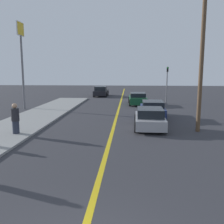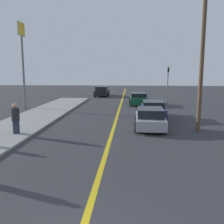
{
  "view_description": "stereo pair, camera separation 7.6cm",
  "coord_description": "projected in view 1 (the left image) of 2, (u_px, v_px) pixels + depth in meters",
  "views": [
    {
      "loc": [
        0.97,
        -3.66,
        3.55
      ],
      "look_at": [
        0.06,
        9.67,
        1.37
      ],
      "focal_mm": 40.0,
      "sensor_mm": 36.0,
      "label": 1
    },
    {
      "loc": [
        1.04,
        -3.66,
        3.55
      ],
      "look_at": [
        0.06,
        9.67,
        1.37
      ],
      "focal_mm": 40.0,
      "sensor_mm": 36.0,
      "label": 2
    }
  ],
  "objects": [
    {
      "name": "car_parked_left_lot",
      "position": [
        101.0,
        91.0,
        36.03
      ],
      "size": [
        1.94,
        4.34,
        1.43
      ],
      "rotation": [
        0.0,
        0.0,
        -0.0
      ],
      "color": "black",
      "rests_on": "ground_plane"
    },
    {
      "name": "car_ahead_center",
      "position": [
        152.0,
        109.0,
        19.25
      ],
      "size": [
        1.93,
        3.91,
        1.32
      ],
      "rotation": [
        0.0,
        0.0,
        -0.02
      ],
      "color": "navy",
      "rests_on": "ground_plane"
    },
    {
      "name": "road_center_line",
      "position": [
        118.0,
        112.0,
        21.96
      ],
      "size": [
        0.2,
        60.0,
        0.01
      ],
      "color": "gold",
      "rests_on": "ground_plane"
    },
    {
      "name": "sidewalk_left",
      "position": [
        33.0,
        119.0,
        18.65
      ],
      "size": [
        3.71,
        28.44,
        0.12
      ],
      "color": "gray",
      "rests_on": "ground_plane"
    },
    {
      "name": "car_far_distant",
      "position": [
        138.0,
        99.0,
        26.9
      ],
      "size": [
        2.0,
        4.27,
        1.3
      ],
      "rotation": [
        0.0,
        0.0,
        0.03
      ],
      "color": "#144728",
      "rests_on": "ground_plane"
    },
    {
      "name": "roadside_sign",
      "position": [
        21.0,
        49.0,
        23.0
      ],
      "size": [
        0.2,
        1.44,
        8.01
      ],
      "color": "slate",
      "rests_on": "ground_plane"
    },
    {
      "name": "car_near_right_lane",
      "position": [
        150.0,
        119.0,
        15.62
      ],
      "size": [
        1.98,
        3.86,
        1.3
      ],
      "rotation": [
        0.0,
        0.0,
        -0.02
      ],
      "color": "#9E9EA3",
      "rests_on": "ground_plane"
    },
    {
      "name": "utility_pole",
      "position": [
        201.0,
        65.0,
        14.31
      ],
      "size": [
        0.24,
        0.24,
        7.77
      ],
      "color": "brown",
      "rests_on": "ground_plane"
    },
    {
      "name": "pedestrian_far_standing",
      "position": [
        15.0,
        119.0,
        13.84
      ],
      "size": [
        0.44,
        0.44,
        1.7
      ],
      "color": "#282D3D",
      "rests_on": "sidewalk_left"
    },
    {
      "name": "traffic_light",
      "position": [
        167.0,
        81.0,
        27.44
      ],
      "size": [
        0.18,
        0.4,
        4.04
      ],
      "color": "slate",
      "rests_on": "ground_plane"
    }
  ]
}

